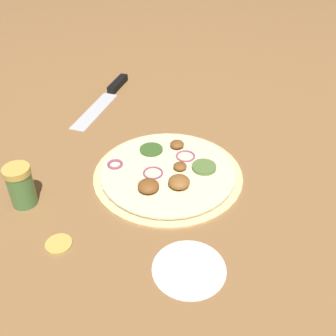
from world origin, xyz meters
name	(u,v)px	position (x,y,z in m)	size (l,w,h in m)	color
ground_plane	(168,175)	(0.00, 0.00, 0.00)	(3.00, 3.00, 0.00)	olive
pizza	(168,173)	(0.00, 0.00, 0.01)	(0.29, 0.29, 0.03)	beige
knife	(110,93)	(-0.30, 0.21, 0.01)	(0.09, 0.28, 0.02)	silver
spice_jar	(21,186)	(-0.17, -0.20, 0.04)	(0.05, 0.05, 0.08)	#4C7F42
loose_cap	(59,243)	(-0.06, -0.24, 0.00)	(0.04, 0.04, 0.01)	gold
flour_patch	(189,269)	(0.14, -0.17, 0.00)	(0.11, 0.11, 0.00)	white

